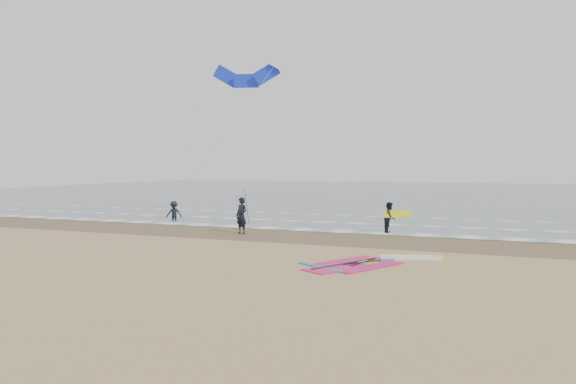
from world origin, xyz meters
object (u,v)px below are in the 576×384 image
at_px(surf_kite, 246,70).
at_px(person_wading, 174,208).
at_px(person_walking, 390,218).
at_px(person_standing, 242,216).
at_px(windsurf_rig, 372,262).

bearing_deg(surf_kite, person_wading, -146.59).
xyz_separation_m(person_walking, person_wading, (-13.67, 1.30, -0.01)).
height_order(person_wading, surf_kite, surf_kite).
bearing_deg(person_walking, person_wading, 87.45).
distance_m(person_standing, person_wading, 7.98).
distance_m(windsurf_rig, person_standing, 9.40).
bearing_deg(windsurf_rig, surf_kite, 131.18).
distance_m(windsurf_rig, person_wading, 17.35).
bearing_deg(windsurf_rig, person_walking, 95.26).
distance_m(person_standing, person_walking, 7.53).
bearing_deg(surf_kite, person_standing, -66.75).
height_order(person_standing, person_walking, person_standing).
xyz_separation_m(windsurf_rig, surf_kite, (-10.60, 12.12, 9.48)).
bearing_deg(windsurf_rig, person_standing, 145.22).
xyz_separation_m(person_walking, surf_kite, (-9.84, 3.83, 8.72)).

